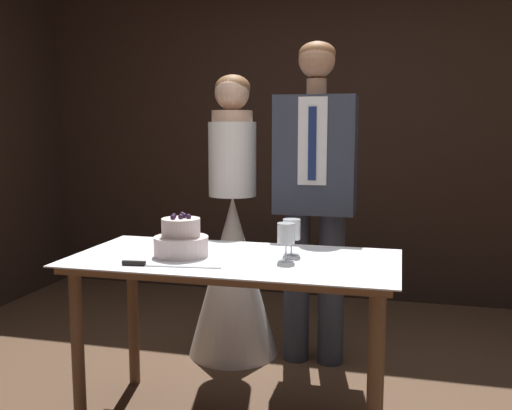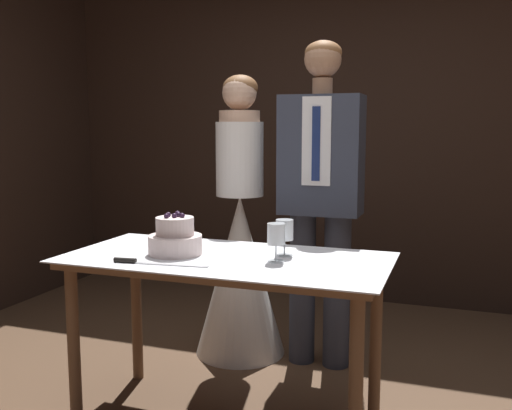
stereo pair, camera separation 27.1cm
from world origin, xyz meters
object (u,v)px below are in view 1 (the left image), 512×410
object	(u,v)px
tiered_cake	(181,240)
wine_glass_near	(286,236)
bride	(233,255)
groom	(315,186)
cake_table	(234,278)
wine_glass_middle	(292,231)
cake_knife	(152,264)

from	to	relation	value
tiered_cake	wine_glass_near	world-z (taller)	tiered_cake
bride	groom	size ratio (longest dim) A/B	0.91
wine_glass_near	groom	xyz separation A→B (m)	(0.00, 0.81, 0.13)
cake_table	wine_glass_near	world-z (taller)	wine_glass_near
wine_glass_near	cake_table	bearing A→B (deg)	176.62
wine_glass_middle	tiered_cake	bearing A→B (deg)	-163.94
wine_glass_near	wine_glass_middle	distance (m)	0.12
wine_glass_near	bride	bearing A→B (deg)	120.75
bride	groom	world-z (taller)	groom
cake_knife	groom	distance (m)	1.19
cake_table	bride	bearing A→B (deg)	107.01
cake_knife	wine_glass_middle	xyz separation A→B (m)	(0.53, 0.35, 0.10)
tiered_cake	cake_knife	size ratio (longest dim) A/B	0.58
wine_glass_near	bride	size ratio (longest dim) A/B	0.10
tiered_cake	groom	world-z (taller)	groom
groom	tiered_cake	bearing A→B (deg)	-120.43
cake_table	cake_knife	distance (m)	0.39
bride	groom	bearing A→B (deg)	-0.07
cake_knife	wine_glass_near	xyz separation A→B (m)	(0.53, 0.23, 0.11)
cake_table	wine_glass_near	bearing A→B (deg)	-3.38
wine_glass_near	bride	distance (m)	0.99
bride	groom	xyz separation A→B (m)	(0.49, -0.00, 0.42)
tiered_cake	groom	xyz separation A→B (m)	(0.49, 0.83, 0.17)
cake_table	bride	size ratio (longest dim) A/B	0.88
tiered_cake	cake_knife	distance (m)	0.23
tiered_cake	wine_glass_near	bearing A→B (deg)	1.66
tiered_cake	groom	size ratio (longest dim) A/B	0.13
cake_knife	groom	world-z (taller)	groom
tiered_cake	wine_glass_middle	xyz separation A→B (m)	(0.48, 0.14, 0.04)
bride	wine_glass_middle	bearing A→B (deg)	-54.85
wine_glass_near	groom	bearing A→B (deg)	89.65
cake_knife	groom	bearing A→B (deg)	56.16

